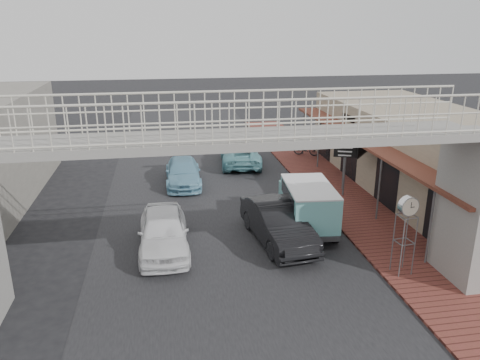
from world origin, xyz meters
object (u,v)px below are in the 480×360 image
object	(u,v)px
angkot_far	(183,172)
street_clock	(408,210)
angkot_curb	(240,153)
angkot_van	(308,201)
white_hatchback	(163,231)
motorcycle_near	(313,183)
motorcycle_far	(306,148)
arrow_sign	(361,150)
dark_sedan	(278,223)

from	to	relation	value
angkot_far	street_clock	xyz separation A→B (m)	(6.84, -11.01, 1.76)
angkot_curb	angkot_van	world-z (taller)	angkot_van
white_hatchback	motorcycle_near	bearing A→B (deg)	34.69
angkot_curb	angkot_van	size ratio (longest dim) A/B	1.18
angkot_curb	motorcycle_far	bearing A→B (deg)	-161.96
street_clock	arrow_sign	distance (m)	7.50
white_hatchback	motorcycle_near	xyz separation A→B (m)	(7.59, 5.27, -0.26)
angkot_far	motorcycle_near	size ratio (longest dim) A/B	2.84
white_hatchback	dark_sedan	size ratio (longest dim) A/B	0.95
angkot_van	street_clock	distance (m)	4.81
white_hatchback	street_clock	xyz separation A→B (m)	(7.98, -3.23, 1.63)
street_clock	angkot_far	bearing A→B (deg)	114.37
motorcycle_near	street_clock	bearing A→B (deg)	-154.00
arrow_sign	white_hatchback	bearing A→B (deg)	-137.19
angkot_van	dark_sedan	bearing A→B (deg)	-141.92
angkot_curb	motorcycle_far	world-z (taller)	angkot_curb
dark_sedan	motorcycle_far	world-z (taller)	dark_sedan
arrow_sign	motorcycle_far	bearing A→B (deg)	111.21
white_hatchback	motorcycle_far	size ratio (longest dim) A/B	2.72
angkot_far	white_hatchback	bearing A→B (deg)	-97.25
white_hatchback	arrow_sign	distance (m)	10.52
angkot_curb	angkot_far	size ratio (longest dim) A/B	1.11
white_hatchback	arrow_sign	size ratio (longest dim) A/B	1.56
motorcycle_near	arrow_sign	distance (m)	2.99
white_hatchback	angkot_far	bearing A→B (deg)	81.61
angkot_far	motorcycle_far	distance (m)	9.15
dark_sedan	motorcycle_near	world-z (taller)	dark_sedan
motorcycle_near	street_clock	distance (m)	8.71
white_hatchback	street_clock	distance (m)	8.76
dark_sedan	angkot_curb	size ratio (longest dim) A/B	0.97
dark_sedan	angkot_van	distance (m)	1.85
angkot_van	arrow_sign	xyz separation A→B (m)	(3.60, 3.14, 1.19)
motorcycle_far	street_clock	world-z (taller)	street_clock
angkot_curb	motorcycle_near	bearing A→B (deg)	122.33
white_hatchback	motorcycle_near	world-z (taller)	white_hatchback
angkot_curb	arrow_sign	world-z (taller)	arrow_sign
white_hatchback	angkot_van	distance (m)	6.04
angkot_curb	white_hatchback	bearing A→B (deg)	72.30
motorcycle_near	street_clock	world-z (taller)	street_clock
motorcycle_far	angkot_curb	bearing A→B (deg)	128.59
angkot_far	street_clock	distance (m)	13.07
angkot_far	street_clock	world-z (taller)	street_clock
angkot_curb	street_clock	world-z (taller)	street_clock
motorcycle_far	white_hatchback	bearing A→B (deg)	168.48
motorcycle_far	arrow_sign	size ratio (longest dim) A/B	0.57
dark_sedan	angkot_curb	bearing A→B (deg)	80.87
angkot_curb	angkot_van	bearing A→B (deg)	102.56
white_hatchback	motorcycle_far	bearing A→B (deg)	51.88
angkot_curb	street_clock	size ratio (longest dim) A/B	1.79
angkot_curb	motorcycle_near	world-z (taller)	angkot_curb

